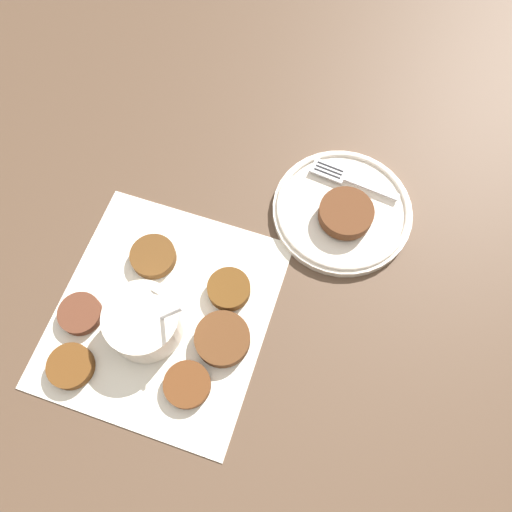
{
  "coord_description": "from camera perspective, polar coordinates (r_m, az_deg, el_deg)",
  "views": [
    {
      "loc": [
        -0.14,
        -0.21,
        0.73
      ],
      "look_at": [
        0.13,
        -0.07,
        0.02
      ],
      "focal_mm": 35.0,
      "sensor_mm": 36.0,
      "label": 1
    }
  ],
  "objects": [
    {
      "name": "serving_plate",
      "position": [
        0.83,
        9.81,
        5.17
      ],
      "size": [
        0.23,
        0.23,
        0.02
      ],
      "color": "silver",
      "rests_on": "ground_plane"
    },
    {
      "name": "fritter_4",
      "position": [
        0.74,
        -3.85,
        -9.44
      ],
      "size": [
        0.08,
        0.08,
        0.02
      ],
      "color": "#533119",
      "rests_on": "napkin"
    },
    {
      "name": "fritter_2",
      "position": [
        0.76,
        -3.12,
        -3.8
      ],
      "size": [
        0.07,
        0.07,
        0.02
      ],
      "color": "#563414",
      "rests_on": "napkin"
    },
    {
      "name": "napkin",
      "position": [
        0.77,
        -10.56,
        -6.36
      ],
      "size": [
        0.39,
        0.37,
        0.0
      ],
      "color": "silver",
      "rests_on": "ground_plane"
    },
    {
      "name": "fritter_1",
      "position": [
        0.73,
        -7.87,
        -14.36
      ],
      "size": [
        0.07,
        0.07,
        0.01
      ],
      "color": "#583017",
      "rests_on": "napkin"
    },
    {
      "name": "fritter_on_plate",
      "position": [
        0.8,
        10.24,
        4.83
      ],
      "size": [
        0.09,
        0.09,
        0.02
      ],
      "color": "#512D19",
      "rests_on": "serving_plate"
    },
    {
      "name": "fork",
      "position": [
        0.85,
        10.18,
        8.85
      ],
      "size": [
        0.03,
        0.15,
        0.0
      ],
      "color": "silver",
      "rests_on": "serving_plate"
    },
    {
      "name": "fritter_3",
      "position": [
        0.79,
        -19.44,
        -6.23
      ],
      "size": [
        0.06,
        0.06,
        0.02
      ],
      "color": "#542D1E",
      "rests_on": "napkin"
    },
    {
      "name": "sauce_bowl",
      "position": [
        0.74,
        -12.6,
        -7.39
      ],
      "size": [
        0.12,
        0.12,
        0.11
      ],
      "color": "silver",
      "rests_on": "napkin"
    },
    {
      "name": "fritter_5",
      "position": [
        0.78,
        -20.41,
        -11.72
      ],
      "size": [
        0.07,
        0.07,
        0.02
      ],
      "color": "#593415",
      "rests_on": "napkin"
    },
    {
      "name": "fritter_0",
      "position": [
        0.8,
        -11.67,
        -0.05
      ],
      "size": [
        0.07,
        0.07,
        0.02
      ],
      "color": "#543417",
      "rests_on": "napkin"
    },
    {
      "name": "ground_plane",
      "position": [
        0.77,
        -8.93,
        -5.94
      ],
      "size": [
        4.0,
        4.0,
        0.0
      ],
      "primitive_type": "plane",
      "color": "#4C3828"
    }
  ]
}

